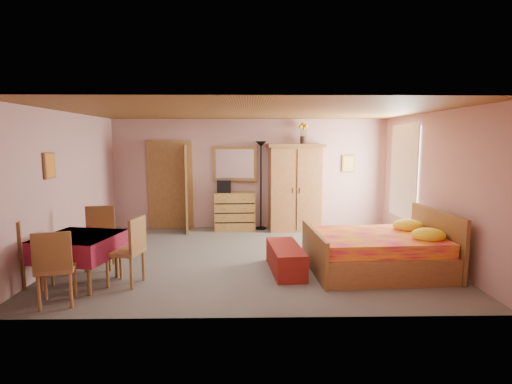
{
  "coord_description": "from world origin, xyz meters",
  "views": [
    {
      "loc": [
        -0.04,
        -7.03,
        2.1
      ],
      "look_at": [
        0.1,
        0.3,
        1.15
      ],
      "focal_mm": 28.0,
      "sensor_mm": 36.0,
      "label": 1
    }
  ],
  "objects_px": {
    "bed": "(376,241)",
    "stereo": "(224,186)",
    "wall_mirror": "(235,164)",
    "chair_south": "(56,267)",
    "dining_table": "(80,260)",
    "chair_east": "(125,251)",
    "sunflower_vase": "(303,133)",
    "chair_west": "(38,251)",
    "chest_of_drawers": "(235,211)",
    "floor_lamp": "(261,186)",
    "chair_north": "(99,238)",
    "bench": "(286,259)",
    "wardrobe": "(295,187)"
  },
  "relations": [
    {
      "from": "bed",
      "to": "stereo",
      "type": "bearing_deg",
      "value": 127.62
    },
    {
      "from": "wall_mirror",
      "to": "chair_south",
      "type": "distance_m",
      "value": 5.08
    },
    {
      "from": "stereo",
      "to": "chair_south",
      "type": "xyz_separation_m",
      "value": [
        -1.89,
        -4.27,
        -0.54
      ]
    },
    {
      "from": "bed",
      "to": "chair_south",
      "type": "distance_m",
      "value": 4.69
    },
    {
      "from": "wall_mirror",
      "to": "dining_table",
      "type": "relative_size",
      "value": 1.04
    },
    {
      "from": "chair_east",
      "to": "sunflower_vase",
      "type": "bearing_deg",
      "value": -28.39
    },
    {
      "from": "wall_mirror",
      "to": "chair_west",
      "type": "height_order",
      "value": "wall_mirror"
    },
    {
      "from": "wall_mirror",
      "to": "stereo",
      "type": "bearing_deg",
      "value": -135.25
    },
    {
      "from": "dining_table",
      "to": "chair_east",
      "type": "height_order",
      "value": "chair_east"
    },
    {
      "from": "chest_of_drawers",
      "to": "stereo",
      "type": "xyz_separation_m",
      "value": [
        -0.25,
        -0.01,
        0.59
      ]
    },
    {
      "from": "floor_lamp",
      "to": "dining_table",
      "type": "height_order",
      "value": "floor_lamp"
    },
    {
      "from": "wall_mirror",
      "to": "bed",
      "type": "xyz_separation_m",
      "value": [
        2.38,
        -3.24,
        -1.06
      ]
    },
    {
      "from": "dining_table",
      "to": "chair_south",
      "type": "relative_size",
      "value": 1.02
    },
    {
      "from": "floor_lamp",
      "to": "chair_north",
      "type": "xyz_separation_m",
      "value": [
        -2.75,
        -2.92,
        -0.53
      ]
    },
    {
      "from": "floor_lamp",
      "to": "chair_north",
      "type": "distance_m",
      "value": 4.04
    },
    {
      "from": "floor_lamp",
      "to": "bed",
      "type": "bearing_deg",
      "value": -60.52
    },
    {
      "from": "bench",
      "to": "sunflower_vase",
      "type": "bearing_deg",
      "value": 77.7
    },
    {
      "from": "floor_lamp",
      "to": "chair_north",
      "type": "relative_size",
      "value": 2.06
    },
    {
      "from": "bench",
      "to": "chair_south",
      "type": "bearing_deg",
      "value": -157.88
    },
    {
      "from": "chair_east",
      "to": "floor_lamp",
      "type": "bearing_deg",
      "value": -18.04
    },
    {
      "from": "bench",
      "to": "chair_north",
      "type": "relative_size",
      "value": 1.23
    },
    {
      "from": "floor_lamp",
      "to": "sunflower_vase",
      "type": "xyz_separation_m",
      "value": [
        0.98,
        -0.02,
        1.22
      ]
    },
    {
      "from": "dining_table",
      "to": "chair_west",
      "type": "relative_size",
      "value": 1.03
    },
    {
      "from": "wardrobe",
      "to": "chair_south",
      "type": "relative_size",
      "value": 2.04
    },
    {
      "from": "chair_south",
      "to": "sunflower_vase",
      "type": "bearing_deg",
      "value": 33.99
    },
    {
      "from": "wall_mirror",
      "to": "wardrobe",
      "type": "distance_m",
      "value": 1.52
    },
    {
      "from": "chair_west",
      "to": "chair_east",
      "type": "distance_m",
      "value": 1.29
    },
    {
      "from": "dining_table",
      "to": "floor_lamp",
      "type": "bearing_deg",
      "value": 53.06
    },
    {
      "from": "stereo",
      "to": "chair_south",
      "type": "distance_m",
      "value": 4.7
    },
    {
      "from": "chair_south",
      "to": "chair_north",
      "type": "distance_m",
      "value": 1.44
    },
    {
      "from": "floor_lamp",
      "to": "wardrobe",
      "type": "bearing_deg",
      "value": -9.45
    },
    {
      "from": "bed",
      "to": "wall_mirror",
      "type": "bearing_deg",
      "value": 122.9
    },
    {
      "from": "chair_north",
      "to": "bed",
      "type": "bearing_deg",
      "value": 166.57
    },
    {
      "from": "stereo",
      "to": "floor_lamp",
      "type": "height_order",
      "value": "floor_lamp"
    },
    {
      "from": "chair_west",
      "to": "dining_table",
      "type": "bearing_deg",
      "value": 62.08
    },
    {
      "from": "wardrobe",
      "to": "chair_west",
      "type": "height_order",
      "value": "wardrobe"
    },
    {
      "from": "chest_of_drawers",
      "to": "chair_south",
      "type": "bearing_deg",
      "value": -119.1
    },
    {
      "from": "dining_table",
      "to": "chair_south",
      "type": "xyz_separation_m",
      "value": [
        -0.01,
        -0.7,
        0.13
      ]
    },
    {
      "from": "bed",
      "to": "chair_east",
      "type": "bearing_deg",
      "value": -175.35
    },
    {
      "from": "sunflower_vase",
      "to": "chair_west",
      "type": "xyz_separation_m",
      "value": [
        -4.36,
        -3.59,
        -1.78
      ]
    },
    {
      "from": "wall_mirror",
      "to": "stereo",
      "type": "height_order",
      "value": "wall_mirror"
    },
    {
      "from": "wardrobe",
      "to": "sunflower_vase",
      "type": "bearing_deg",
      "value": 26.49
    },
    {
      "from": "bed",
      "to": "dining_table",
      "type": "xyz_separation_m",
      "value": [
        -4.51,
        -0.55,
        -0.12
      ]
    },
    {
      "from": "stereo",
      "to": "sunflower_vase",
      "type": "distance_m",
      "value": 2.21
    },
    {
      "from": "wall_mirror",
      "to": "sunflower_vase",
      "type": "xyz_separation_m",
      "value": [
        1.59,
        -0.14,
        0.71
      ]
    },
    {
      "from": "wardrobe",
      "to": "chair_east",
      "type": "relative_size",
      "value": 2.02
    },
    {
      "from": "chair_south",
      "to": "chair_north",
      "type": "bearing_deg",
      "value": 74.36
    },
    {
      "from": "wall_mirror",
      "to": "bed",
      "type": "relative_size",
      "value": 0.49
    },
    {
      "from": "bench",
      "to": "chair_south",
      "type": "height_order",
      "value": "chair_south"
    },
    {
      "from": "wall_mirror",
      "to": "chair_east",
      "type": "xyz_separation_m",
      "value": [
        -1.48,
        -3.78,
        -1.05
      ]
    }
  ]
}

